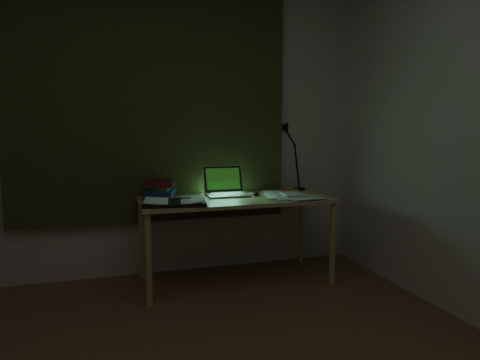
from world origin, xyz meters
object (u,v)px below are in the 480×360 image
object	(u,v)px
desk	(235,240)
desk_lamp	(300,159)
book_stack	(159,189)
open_textbook	(174,202)
laptop	(227,181)
loose_papers	(285,195)

from	to	relation	value
desk	desk_lamp	size ratio (longest dim) A/B	2.70
book_stack	desk_lamp	distance (m)	1.24
open_textbook	book_stack	world-z (taller)	book_stack
book_stack	desk_lamp	bearing A→B (deg)	3.96
desk_lamp	open_textbook	bearing A→B (deg)	-173.78
laptop	desk_lamp	size ratio (longest dim) A/B	0.68
desk	loose_papers	bearing A→B (deg)	-5.42
laptop	open_textbook	bearing A→B (deg)	-150.09
laptop	open_textbook	xyz separation A→B (m)	(-0.46, -0.26, -0.10)
laptop	open_textbook	size ratio (longest dim) A/B	0.84
open_textbook	book_stack	xyz separation A→B (m)	(-0.07, 0.31, 0.05)
open_textbook	book_stack	size ratio (longest dim) A/B	1.70
desk	book_stack	world-z (taller)	book_stack
laptop	book_stack	bearing A→B (deg)	174.52
desk	book_stack	size ratio (longest dim) A/B	5.69
open_textbook	book_stack	bearing A→B (deg)	110.84
book_stack	loose_papers	xyz separation A→B (m)	(0.96, -0.21, -0.06)
desk	open_textbook	distance (m)	0.62
open_textbook	desk_lamp	distance (m)	1.24
laptop	loose_papers	distance (m)	0.47
laptop	desk_lamp	bearing A→B (deg)	12.26
desk	loose_papers	xyz separation A→B (m)	(0.40, -0.04, 0.34)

